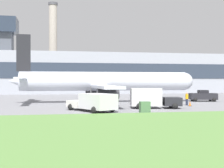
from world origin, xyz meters
name	(u,v)px	position (x,y,z in m)	size (l,w,h in m)	color
ground_plane	(99,102)	(0.00, 0.00, 0.00)	(400.00, 400.00, 0.00)	gray
terminal_building	(76,73)	(-0.81, 36.65, 5.50)	(81.83, 15.86, 19.44)	#9EA3AD
smokestack_left	(53,46)	(-7.01, 61.73, 15.25)	(3.21, 3.21, 30.23)	#B2A899
airplane	(103,82)	(0.29, -1.68, 3.07)	(27.98, 27.10, 9.89)	silver
pushback_tug	(203,96)	(16.31, -2.14, 0.81)	(4.48, 3.20, 1.78)	#232328
baggage_truck	(152,98)	(4.40, -12.75, 1.17)	(6.13, 3.56, 2.36)	#232328
fuel_truck	(94,102)	(-2.80, -15.29, 0.97)	(5.06, 6.75, 1.89)	white
ground_crew_person	(187,99)	(10.34, -9.36, 0.87)	(0.48, 0.48, 1.71)	#23283D
traffic_cone_near_nose	(190,104)	(10.22, -10.57, 0.29)	(0.46, 0.46, 0.64)	black
utility_cabinet	(145,107)	(2.14, -17.49, 0.57)	(1.02, 0.74, 1.13)	#4C724C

